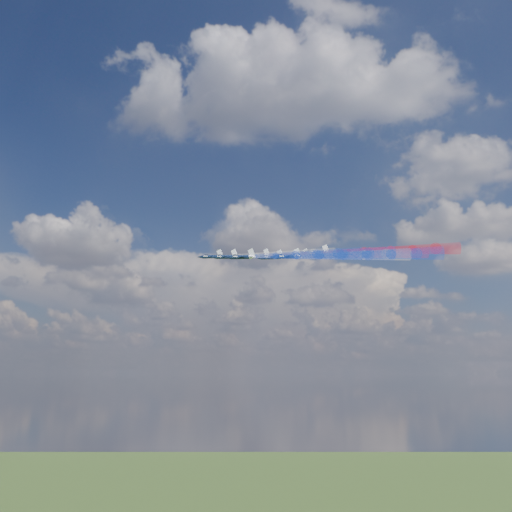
# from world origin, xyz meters

# --- Properties ---
(jet_lead) EXTENTS (12.58, 11.58, 5.19)m
(jet_lead) POSITION_xyz_m (-10.94, -5.01, 170.55)
(jet_lead) COLOR black
(trail_lead) EXTENTS (37.01, 16.08, 7.26)m
(trail_lead) POSITION_xyz_m (11.29, -12.55, 168.56)
(trail_lead) COLOR white
(jet_inner_left) EXTENTS (12.58, 11.58, 5.19)m
(jet_inner_left) POSITION_xyz_m (-3.21, -16.41, 167.85)
(jet_inner_left) COLOR black
(trail_inner_left) EXTENTS (37.01, 16.08, 7.26)m
(trail_inner_left) POSITION_xyz_m (19.02, -23.95, 165.86)
(trail_inner_left) COLOR blue
(jet_inner_right) EXTENTS (12.58, 11.58, 5.19)m
(jet_inner_right) POSITION_xyz_m (2.97, 0.63, 171.38)
(jet_inner_right) COLOR black
(trail_inner_right) EXTENTS (37.01, 16.08, 7.26)m
(trail_inner_right) POSITION_xyz_m (25.19, -6.92, 169.39)
(trail_inner_right) COLOR red
(jet_outer_left) EXTENTS (12.58, 11.58, 5.19)m
(jet_outer_left) POSITION_xyz_m (4.69, -28.46, 165.04)
(jet_outer_left) COLOR black
(trail_outer_left) EXTENTS (37.01, 16.08, 7.26)m
(trail_outer_left) POSITION_xyz_m (26.92, -36.01, 163.05)
(trail_outer_left) COLOR blue
(jet_center_third) EXTENTS (12.58, 11.58, 5.19)m
(jet_center_third) POSITION_xyz_m (9.20, -9.77, 168.45)
(jet_center_third) COLOR black
(trail_center_third) EXTENTS (37.01, 16.08, 7.26)m
(trail_center_third) POSITION_xyz_m (31.42, -17.32, 166.46)
(trail_center_third) COLOR white
(jet_outer_right) EXTENTS (12.58, 11.58, 5.19)m
(jet_outer_right) POSITION_xyz_m (14.97, 5.26, 171.77)
(jet_outer_right) COLOR black
(trail_outer_right) EXTENTS (37.01, 16.08, 7.26)m
(trail_outer_right) POSITION_xyz_m (37.20, -2.29, 169.78)
(trail_outer_right) COLOR red
(jet_rear_left) EXTENTS (12.58, 11.58, 5.19)m
(jet_rear_left) POSITION_xyz_m (16.16, -22.49, 165.83)
(jet_rear_left) COLOR black
(trail_rear_left) EXTENTS (37.01, 16.08, 7.26)m
(trail_rear_left) POSITION_xyz_m (38.39, -30.04, 163.84)
(trail_rear_left) COLOR blue
(jet_rear_right) EXTENTS (12.58, 11.58, 5.19)m
(jet_rear_right) POSITION_xyz_m (22.37, -5.58, 170.34)
(jet_rear_right) COLOR black
(trail_rear_right) EXTENTS (37.01, 16.08, 7.26)m
(trail_rear_right) POSITION_xyz_m (44.60, -13.13, 168.35)
(trail_rear_right) COLOR red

